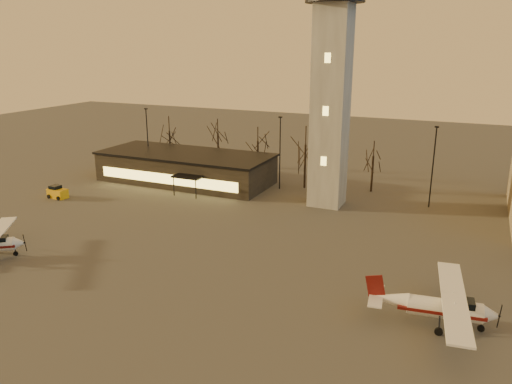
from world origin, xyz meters
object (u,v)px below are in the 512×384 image
Objects in this scene: service_cart at (57,193)px; cessna_front at (446,312)px; terminal at (186,167)px; control_tower at (332,72)px.

cessna_front is at bearing -10.01° from service_cart.
service_cart is (-49.09, 12.18, -0.52)m from cessna_front.
service_cart is at bearing 158.86° from cessna_front.
terminal is at bearing 138.22° from cessna_front.
terminal is 2.06× the size of cessna_front.
control_tower is at bearing 23.83° from service_cart.
terminal reaches higher than service_cart.
cessna_front is (15.95, -24.18, -15.17)m from control_tower.
control_tower is 2.65× the size of cessna_front.
terminal is 46.09m from cessna_front.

